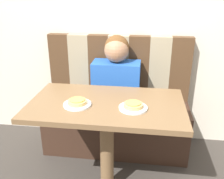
{
  "coord_description": "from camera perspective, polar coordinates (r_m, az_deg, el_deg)",
  "views": [
    {
      "loc": [
        0.24,
        -1.5,
        1.46
      ],
      "look_at": [
        0.0,
        0.28,
        0.73
      ],
      "focal_mm": 40.0,
      "sensor_mm": 36.0,
      "label": 1
    }
  ],
  "objects": [
    {
      "name": "pizza_right",
      "position": [
        1.59,
        4.87,
        -3.53
      ],
      "size": [
        0.12,
        0.12,
        0.03
      ],
      "color": "tan",
      "rests_on": "plate_right"
    },
    {
      "name": "booth_backrest",
      "position": [
        2.36,
        1.52,
        5.11
      ],
      "size": [
        1.32,
        0.08,
        0.6
      ],
      "color": "#4C331E",
      "rests_on": "booth_seat"
    },
    {
      "name": "plate_right",
      "position": [
        1.6,
        4.85,
        -4.19
      ],
      "size": [
        0.18,
        0.18,
        0.01
      ],
      "color": "white",
      "rests_on": "dining_table"
    },
    {
      "name": "pizza_left",
      "position": [
        1.65,
        -7.97,
        -2.76
      ],
      "size": [
        0.12,
        0.12,
        0.03
      ],
      "color": "tan",
      "rests_on": "plate_left"
    },
    {
      "name": "plate_left",
      "position": [
        1.66,
        -7.93,
        -3.4
      ],
      "size": [
        0.18,
        0.18,
        0.01
      ],
      "color": "white",
      "rests_on": "dining_table"
    },
    {
      "name": "person",
      "position": [
        2.19,
        1.0,
        3.9
      ],
      "size": [
        0.41,
        0.24,
        0.63
      ],
      "color": "#2356B2",
      "rests_on": "booth_seat"
    },
    {
      "name": "wall_back",
      "position": [
        2.35,
        1.93,
        18.34
      ],
      "size": [
        7.0,
        0.05,
        2.6
      ],
      "color": "beige",
      "rests_on": "ground_plane"
    },
    {
      "name": "dining_table",
      "position": [
        1.73,
        -1.25,
        -6.21
      ],
      "size": [
        1.04,
        0.61,
        0.74
      ],
      "color": "brown",
      "rests_on": "ground_plane"
    },
    {
      "name": "booth_seat",
      "position": [
        2.41,
        0.9,
        -8.38
      ],
      "size": [
        1.32,
        0.45,
        0.47
      ],
      "color": "#382319",
      "rests_on": "ground_plane"
    }
  ]
}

